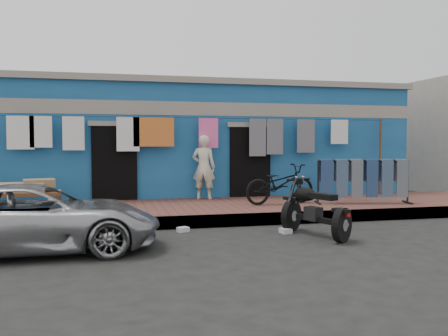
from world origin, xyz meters
TOP-DOWN VIEW (x-y plane):
  - ground at (0.00, 0.00)m, footprint 80.00×80.00m
  - sidewalk at (0.00, 3.00)m, footprint 28.00×3.00m
  - curb at (0.00, 1.55)m, footprint 28.00×0.10m
  - building at (-0.00, 6.99)m, footprint 12.20×5.20m
  - clothesline at (-0.48, 4.25)m, footprint 10.06×0.06m
  - car at (-3.41, 0.10)m, footprint 3.86×1.82m
  - seated_person at (-0.00, 4.20)m, footprint 0.69×0.58m
  - bicycle at (1.54, 2.84)m, footprint 1.84×0.91m
  - motorcycle at (1.25, 0.23)m, footprint 1.60×1.93m
  - charpoy at (-4.20, 3.47)m, footprint 1.83×0.98m
  - jeans_rack at (3.48, 2.48)m, footprint 2.42×1.36m
  - litter_a at (-0.98, 1.20)m, footprint 0.25×0.23m
  - litter_b at (1.08, 1.20)m, footprint 0.20×0.21m
  - litter_c at (0.85, 0.64)m, footprint 0.20×0.24m

SIDE VIEW (x-z plane):
  - ground at x=0.00m, z-range 0.00..0.00m
  - litter_b at x=1.08m, z-range 0.00..0.08m
  - litter_c at x=0.85m, z-range 0.00..0.09m
  - litter_a at x=-0.98m, z-range 0.00..0.09m
  - sidewalk at x=0.00m, z-range 0.00..0.25m
  - curb at x=0.00m, z-range 0.00..0.25m
  - motorcycle at x=1.25m, z-range 0.00..1.01m
  - car at x=-3.41m, z-range 0.00..1.08m
  - charpoy at x=-4.20m, z-range 0.25..0.84m
  - jeans_rack at x=3.48m, z-range 0.25..1.32m
  - bicycle at x=1.54m, z-range 0.25..1.39m
  - seated_person at x=0.00m, z-range 0.25..1.87m
  - building at x=0.00m, z-range 0.01..3.37m
  - clothesline at x=-0.48m, z-range 0.77..2.87m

